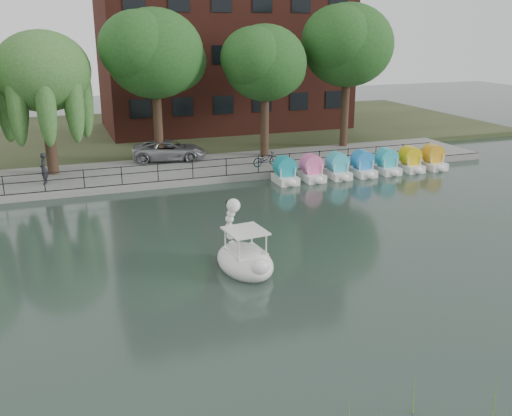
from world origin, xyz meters
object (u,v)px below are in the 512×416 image
minivan (169,149)px  pedestrian (43,166)px  swan_boat (244,256)px  bicycle (266,158)px

minivan → pedestrian: pedestrian is taller
swan_boat → bicycle: bearing=59.7°
swan_boat → pedestrian: bearing=110.0°
pedestrian → swan_boat: swan_boat is taller
pedestrian → swan_boat: bearing=33.4°
minivan → bicycle: size_ratio=3.13×
minivan → bicycle: 6.41m
minivan → bicycle: (5.27, -3.63, -0.25)m
bicycle → minivan: bearing=47.2°
minivan → bicycle: minivan is taller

